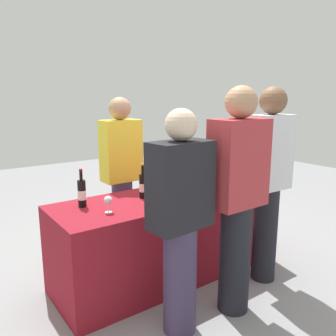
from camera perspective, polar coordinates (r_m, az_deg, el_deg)
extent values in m
plane|color=gray|center=(3.42, 0.00, -16.99)|extent=(12.00, 12.00, 0.00)
cube|color=maroon|center=(3.25, 0.00, -11.03)|extent=(2.08, 0.73, 0.77)
cylinder|color=black|center=(2.86, -14.02, -4.12)|extent=(0.07, 0.07, 0.22)
cylinder|color=black|center=(2.82, -14.17, -1.24)|extent=(0.02, 0.02, 0.08)
cylinder|color=maroon|center=(2.81, -14.22, -0.33)|extent=(0.03, 0.03, 0.02)
cylinder|color=silver|center=(2.86, -14.01, -4.33)|extent=(0.07, 0.07, 0.08)
cylinder|color=black|center=(3.02, -4.17, -3.01)|extent=(0.06, 0.06, 0.21)
cylinder|color=black|center=(2.99, -4.22, -0.30)|extent=(0.02, 0.02, 0.08)
cylinder|color=gold|center=(2.98, -4.23, 0.62)|extent=(0.03, 0.03, 0.02)
cylinder|color=silver|center=(3.03, -4.17, -3.20)|extent=(0.06, 0.06, 0.07)
cylinder|color=black|center=(3.38, 3.42, -1.36)|extent=(0.08, 0.08, 0.22)
cylinder|color=black|center=(3.35, 3.45, 1.15)|extent=(0.03, 0.03, 0.08)
cylinder|color=maroon|center=(3.34, 3.46, 1.98)|extent=(0.03, 0.03, 0.02)
cylinder|color=silver|center=(3.38, 3.42, -1.53)|extent=(0.08, 0.08, 0.08)
cylinder|color=black|center=(3.55, 5.50, -0.55)|extent=(0.08, 0.08, 0.24)
cylinder|color=black|center=(3.52, 5.55, 1.97)|extent=(0.03, 0.03, 0.08)
cylinder|color=black|center=(3.51, 5.56, 2.72)|extent=(0.03, 0.03, 0.02)
cylinder|color=silver|center=(3.55, 5.49, -0.74)|extent=(0.08, 0.08, 0.08)
cylinder|color=black|center=(3.55, 7.40, -0.60)|extent=(0.08, 0.08, 0.24)
cylinder|color=black|center=(3.52, 7.46, 1.85)|extent=(0.03, 0.03, 0.07)
cylinder|color=black|center=(3.52, 7.48, 2.55)|extent=(0.03, 0.03, 0.02)
cylinder|color=silver|center=(3.56, 7.39, -0.79)|extent=(0.08, 0.08, 0.08)
cylinder|color=silver|center=(2.71, -9.79, -7.21)|extent=(0.06, 0.06, 0.00)
cylinder|color=silver|center=(2.70, -9.81, -6.53)|extent=(0.01, 0.01, 0.06)
sphere|color=silver|center=(2.68, -9.86, -5.27)|extent=(0.07, 0.07, 0.07)
sphere|color=#590C19|center=(2.68, -9.85, -5.51)|extent=(0.04, 0.04, 0.04)
cylinder|color=silver|center=(2.98, -0.77, -5.26)|extent=(0.06, 0.06, 0.00)
cylinder|color=silver|center=(2.97, -0.77, -4.57)|extent=(0.01, 0.01, 0.07)
sphere|color=silver|center=(2.95, -0.78, -3.38)|extent=(0.06, 0.06, 0.06)
sphere|color=#590C19|center=(2.95, -0.78, -3.59)|extent=(0.04, 0.04, 0.04)
cylinder|color=silver|center=(2.99, 2.70, -5.20)|extent=(0.07, 0.07, 0.00)
cylinder|color=silver|center=(2.98, 2.71, -4.59)|extent=(0.01, 0.01, 0.06)
sphere|color=silver|center=(2.97, 2.72, -3.40)|extent=(0.07, 0.07, 0.07)
cylinder|color=silver|center=(3.05, 3.81, -4.91)|extent=(0.06, 0.06, 0.00)
cylinder|color=silver|center=(3.03, 3.82, -4.23)|extent=(0.01, 0.01, 0.07)
sphere|color=silver|center=(3.02, 3.83, -2.97)|extent=(0.07, 0.07, 0.07)
cylinder|color=silver|center=(3.27, 7.45, -3.79)|extent=(0.06, 0.06, 0.00)
cylinder|color=silver|center=(3.26, 7.47, -3.21)|extent=(0.01, 0.01, 0.06)
sphere|color=silver|center=(3.25, 7.50, -2.21)|extent=(0.06, 0.06, 0.06)
sphere|color=#590C19|center=(3.25, 7.49, -2.39)|extent=(0.03, 0.03, 0.03)
cylinder|color=#3F3351|center=(3.64, -7.45, -8.24)|extent=(0.21, 0.21, 0.81)
cube|color=yellow|center=(3.46, -7.77, 2.85)|extent=(0.39, 0.22, 0.61)
sphere|color=tan|center=(3.42, -7.96, 9.71)|extent=(0.22, 0.22, 0.22)
cylinder|color=#3F3351|center=(2.54, 1.97, -17.93)|extent=(0.23, 0.23, 0.78)
cube|color=black|center=(2.28, 2.09, -2.86)|extent=(0.44, 0.26, 0.58)
sphere|color=beige|center=(2.21, 2.16, 7.16)|extent=(0.21, 0.21, 0.21)
cylinder|color=black|center=(2.79, 10.93, -14.43)|extent=(0.24, 0.24, 0.85)
cube|color=#B23338|center=(2.55, 11.58, 0.78)|extent=(0.43, 0.24, 0.64)
sphere|color=tan|center=(2.50, 12.00, 10.59)|extent=(0.23, 0.23, 0.23)
cylinder|color=black|center=(3.28, 15.71, -10.49)|extent=(0.21, 0.21, 0.85)
cube|color=silver|center=(3.08, 16.48, 2.49)|extent=(0.39, 0.22, 0.64)
sphere|color=brown|center=(3.05, 16.96, 10.60)|extent=(0.23, 0.23, 0.23)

